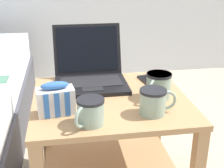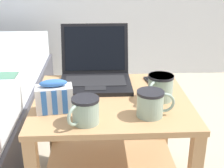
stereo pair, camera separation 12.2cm
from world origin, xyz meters
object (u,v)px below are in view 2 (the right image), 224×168
at_px(mug_mid_center, 160,86).
at_px(cell_phone, 156,82).
at_px(mug_front_right, 85,109).
at_px(laptop, 95,72).
at_px(mug_front_left, 151,102).
at_px(snack_bag, 54,97).

xyz_separation_m(mug_mid_center, cell_phone, (0.02, 0.18, -0.05)).
bearing_deg(mug_mid_center, mug_front_right, -148.74).
bearing_deg(mug_mid_center, laptop, 141.28).
xyz_separation_m(mug_front_left, cell_phone, (0.08, 0.31, -0.05)).
bearing_deg(cell_phone, laptop, 173.35).
height_order(mug_front_right, mug_mid_center, mug_mid_center).
relative_size(laptop, cell_phone, 1.99).
distance_m(laptop, mug_front_left, 0.40).
height_order(laptop, cell_phone, laptop).
xyz_separation_m(mug_front_left, mug_mid_center, (0.06, 0.14, 0.00)).
height_order(mug_front_right, cell_phone, mug_front_right).
xyz_separation_m(laptop, mug_front_left, (0.20, -0.35, 0.00)).
distance_m(laptop, cell_phone, 0.28).
relative_size(mug_front_left, mug_mid_center, 1.10).
bearing_deg(snack_bag, laptop, 62.18).
distance_m(laptop, snack_bag, 0.33).
relative_size(mug_mid_center, snack_bag, 0.89).
distance_m(mug_front_left, cell_phone, 0.33).
distance_m(laptop, mug_front_right, 0.39).
bearing_deg(mug_front_right, mug_front_left, 10.18).
bearing_deg(cell_phone, snack_bag, -149.23).
height_order(mug_front_right, snack_bag, snack_bag).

